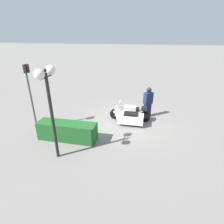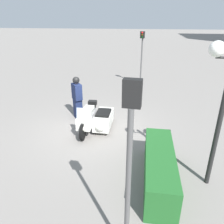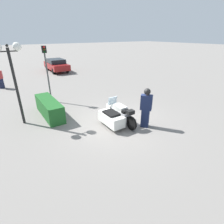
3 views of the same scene
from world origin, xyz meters
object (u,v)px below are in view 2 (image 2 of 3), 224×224
(police_motorcycle, at_px, (96,119))
(traffic_light_far, at_px, (142,51))
(officer_rider, at_px, (77,97))
(hedge_bush_curbside, at_px, (159,168))
(traffic_light_near, at_px, (130,155))

(police_motorcycle, height_order, traffic_light_far, traffic_light_far)
(officer_rider, bearing_deg, police_motorcycle, -82.04)
(hedge_bush_curbside, distance_m, traffic_light_near, 2.87)
(officer_rider, height_order, hedge_bush_curbside, officer_rider)
(officer_rider, height_order, traffic_light_near, traffic_light_near)
(police_motorcycle, xyz_separation_m, officer_rider, (-1.02, -1.06, 0.53))
(officer_rider, relative_size, traffic_light_far, 0.55)
(police_motorcycle, bearing_deg, officer_rider, -133.90)
(traffic_light_near, distance_m, traffic_light_far, 11.26)
(officer_rider, distance_m, traffic_light_far, 6.13)
(officer_rider, xyz_separation_m, traffic_light_far, (-5.42, 2.58, 1.24))
(hedge_bush_curbside, relative_size, traffic_light_far, 0.84)
(police_motorcycle, xyz_separation_m, traffic_light_near, (4.82, 1.63, 1.79))
(traffic_light_near, bearing_deg, police_motorcycle, 23.43)
(officer_rider, relative_size, hedge_bush_curbside, 0.66)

